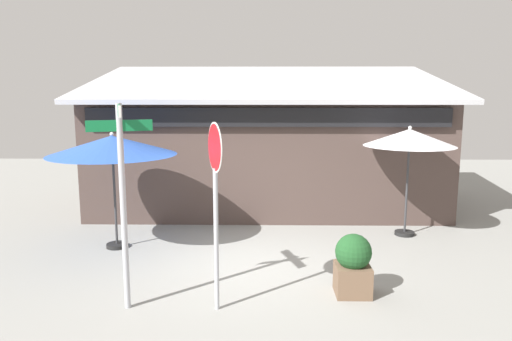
% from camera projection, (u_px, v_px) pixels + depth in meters
% --- Properties ---
extents(ground_plane, '(28.00, 28.00, 0.10)m').
position_uv_depth(ground_plane, '(249.00, 267.00, 9.04)').
color(ground_plane, gray).
extents(cafe_building, '(9.62, 5.26, 4.00)m').
position_uv_depth(cafe_building, '(267.00, 149.00, 13.68)').
color(cafe_building, '#473833').
rests_on(cafe_building, ground).
extents(street_sign_post, '(0.88, 0.94, 3.07)m').
position_uv_depth(street_sign_post, '(122.00, 185.00, 6.95)').
color(street_sign_post, '#A8AAB2').
rests_on(street_sign_post, ground).
extents(stop_sign, '(0.27, 0.68, 2.80)m').
position_uv_depth(stop_sign, '(215.00, 183.00, 6.90)').
color(stop_sign, '#A8AAB2').
rests_on(stop_sign, ground).
extents(patio_umbrella_royal_blue_left, '(2.59, 2.59, 2.41)m').
position_uv_depth(patio_umbrella_royal_blue_left, '(112.00, 146.00, 9.69)').
color(patio_umbrella_royal_blue_left, black).
rests_on(patio_umbrella_royal_blue_left, ground).
extents(patio_umbrella_ivory_center, '(2.00, 2.00, 2.48)m').
position_uv_depth(patio_umbrella_ivory_center, '(409.00, 139.00, 10.53)').
color(patio_umbrella_ivory_center, black).
rests_on(patio_umbrella_ivory_center, ground).
extents(sidewalk_planter, '(0.58, 0.58, 1.00)m').
position_uv_depth(sidewalk_planter, '(353.00, 264.00, 7.65)').
color(sidewalk_planter, brown).
rests_on(sidewalk_planter, ground).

